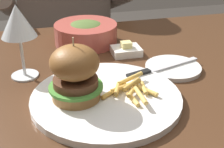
% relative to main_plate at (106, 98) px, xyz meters
% --- Properties ---
extents(dining_table, '(1.35, 0.77, 0.74)m').
position_rel_main_plate_xyz_m(dining_table, '(-0.02, 0.11, -0.10)').
color(dining_table, '#472B19').
rests_on(dining_table, ground).
extents(main_plate, '(0.31, 0.31, 0.01)m').
position_rel_main_plate_xyz_m(main_plate, '(0.00, 0.00, 0.00)').
color(main_plate, white).
rests_on(main_plate, dining_table).
extents(burger_sandwich, '(0.11, 0.11, 0.13)m').
position_rel_main_plate_xyz_m(burger_sandwich, '(-0.06, 0.00, 0.06)').
color(burger_sandwich, '#9E6B38').
rests_on(burger_sandwich, main_plate).
extents(fries_pile, '(0.12, 0.12, 0.02)m').
position_rel_main_plate_xyz_m(fries_pile, '(0.05, -0.01, 0.02)').
color(fries_pile, '#EABC5B').
rests_on(fries_pile, main_plate).
extents(wine_glass, '(0.08, 0.08, 0.17)m').
position_rel_main_plate_xyz_m(wine_glass, '(-0.16, 0.15, 0.12)').
color(wine_glass, silver).
rests_on(wine_glass, dining_table).
extents(bread_plate, '(0.14, 0.14, 0.01)m').
position_rel_main_plate_xyz_m(bread_plate, '(0.19, 0.10, -0.00)').
color(bread_plate, white).
rests_on(bread_plate, dining_table).
extents(table_knife, '(0.20, 0.07, 0.01)m').
position_rel_main_plate_xyz_m(table_knife, '(0.14, 0.08, 0.01)').
color(table_knife, silver).
rests_on(table_knife, bread_plate).
extents(butter_dish, '(0.08, 0.06, 0.04)m').
position_rel_main_plate_xyz_m(butter_dish, '(0.11, 0.22, 0.00)').
color(butter_dish, white).
rests_on(butter_dish, dining_table).
extents(soup_bowl, '(0.18, 0.18, 0.06)m').
position_rel_main_plate_xyz_m(soup_bowl, '(0.02, 0.33, 0.02)').
color(soup_bowl, '#B24C42').
rests_on(soup_bowl, dining_table).
extents(diner_person, '(0.51, 0.36, 1.18)m').
position_rel_main_plate_xyz_m(diner_person, '(0.00, 0.78, -0.18)').
color(diner_person, '#282833').
rests_on(diner_person, ground).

